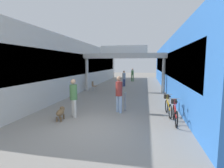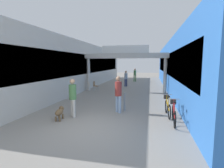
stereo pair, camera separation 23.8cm
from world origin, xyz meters
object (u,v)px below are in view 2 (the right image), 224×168
bicycle_orange_second (167,106)px  bicycle_red_nearest (174,113)px  pedestrian_with_dog (73,95)px  dog_on_leash (60,112)px  pedestrian_elderly_walking (135,74)px  pedestrian_companion (118,92)px  pedestrian_carrying_crate (126,77)px  bollard_post_metal (124,101)px  cafe_chair_wood_nearer (95,85)px

bicycle_orange_second → bicycle_red_nearest: bearing=-82.1°
pedestrian_with_dog → dog_on_leash: size_ratio=2.27×
pedestrian_elderly_walking → bicycle_orange_second: pedestrian_elderly_walking is taller
pedestrian_companion → pedestrian_elderly_walking: size_ratio=1.04×
pedestrian_companion → pedestrian_carrying_crate: pedestrian_companion is taller
dog_on_leash → bollard_post_metal: bollard_post_metal is taller
pedestrian_carrying_crate → bicycle_red_nearest: (3.56, -11.06, -0.53)m
pedestrian_with_dog → pedestrian_elderly_walking: 16.47m
pedestrian_with_dog → pedestrian_carrying_crate: size_ratio=1.05×
dog_on_leash → cafe_chair_wood_nearer: size_ratio=0.88×
bicycle_orange_second → cafe_chair_wood_nearer: 8.34m
pedestrian_with_dog → pedestrian_companion: 2.25m
bicycle_red_nearest → bicycle_orange_second: same height
pedestrian_carrying_crate → pedestrian_with_dog: bearing=-94.8°
pedestrian_companion → bollard_post_metal: (0.25, 0.44, -0.58)m
pedestrian_companion → pedestrian_elderly_walking: 15.29m
bicycle_orange_second → cafe_chair_wood_nearer: (-5.63, 6.15, 0.10)m
pedestrian_companion → bicycle_red_nearest: size_ratio=1.10×
pedestrian_carrying_crate → cafe_chair_wood_nearer: bearing=-120.2°
pedestrian_with_dog → bicycle_orange_second: (4.34, 1.20, -0.59)m
pedestrian_carrying_crate → pedestrian_elderly_walking: bearing=84.5°
pedestrian_elderly_walking → cafe_chair_wood_nearer: bearing=-106.8°
pedestrian_with_dog → bicycle_orange_second: 4.54m
pedestrian_carrying_crate → pedestrian_elderly_walking: (0.50, 5.24, 0.06)m
bicycle_orange_second → bollard_post_metal: size_ratio=1.73×
pedestrian_carrying_crate → bollard_post_metal: pedestrian_carrying_crate is taller
bicycle_red_nearest → cafe_chair_wood_nearer: 9.27m
pedestrian_companion → dog_on_leash: 2.96m
bicycle_orange_second → pedestrian_carrying_crate: bearing=108.9°
pedestrian_companion → bollard_post_metal: size_ratio=1.90×
bollard_post_metal → pedestrian_companion: bearing=-119.9°
pedestrian_with_dog → bollard_post_metal: (2.19, 1.57, -0.53)m
cafe_chair_wood_nearer → pedestrian_with_dog: bearing=-80.0°
pedestrian_with_dog → pedestrian_companion: bearing=30.2°
bollard_post_metal → bicycle_red_nearest: bearing=-32.4°
pedestrian_carrying_crate → bicycle_orange_second: size_ratio=1.00×
dog_on_leash → cafe_chair_wood_nearer: 7.93m
dog_on_leash → bicycle_orange_second: bearing=20.0°
pedestrian_carrying_crate → bicycle_red_nearest: pedestrian_carrying_crate is taller
pedestrian_companion → bicycle_orange_second: pedestrian_companion is taller
pedestrian_with_dog → bicycle_orange_second: size_ratio=1.05×
pedestrian_with_dog → pedestrian_companion: (1.94, 1.13, 0.05)m
pedestrian_companion → bicycle_orange_second: 2.48m
bollard_post_metal → bicycle_orange_second: bearing=-9.6°
pedestrian_with_dog → pedestrian_carrying_crate: pedestrian_with_dog is taller
pedestrian_with_dog → cafe_chair_wood_nearer: size_ratio=2.00×
pedestrian_carrying_crate → bicycle_orange_second: pedestrian_carrying_crate is taller
pedestrian_with_dog → cafe_chair_wood_nearer: bearing=100.0°
pedestrian_with_dog → bicycle_orange_second: bearing=15.5°
pedestrian_elderly_walking → bollard_post_metal: (0.76, -14.84, -0.53)m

